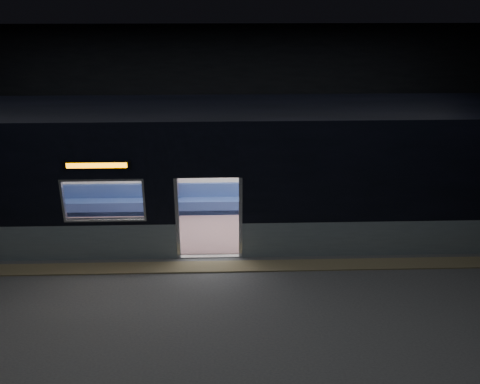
{
  "coord_description": "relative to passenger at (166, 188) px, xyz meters",
  "views": [
    {
      "loc": [
        0.38,
        -9.75,
        6.03
      ],
      "look_at": [
        0.77,
        2.3,
        1.18
      ],
      "focal_mm": 38.0,
      "sensor_mm": 36.0,
      "label": 1
    }
  ],
  "objects": [
    {
      "name": "handbag",
      "position": [
        0.03,
        -0.23,
        -0.13
      ],
      "size": [
        0.32,
        0.3,
        0.13
      ],
      "primitive_type": "cube",
      "rotation": [
        0.0,
        0.0,
        0.35
      ],
      "color": "black",
      "rests_on": "passenger"
    },
    {
      "name": "passenger",
      "position": [
        0.0,
        0.0,
        0.0
      ],
      "size": [
        0.41,
        0.7,
        1.4
      ],
      "rotation": [
        0.0,
        0.0,
        0.01
      ],
      "color": "black",
      "rests_on": "metro_car"
    },
    {
      "name": "tactile_strip",
      "position": [
        1.28,
        -3.0,
        -0.8
      ],
      "size": [
        22.8,
        0.5,
        0.03
      ],
      "primitive_type": "cube",
      "color": "#8C7F59",
      "rests_on": "station_floor"
    },
    {
      "name": "metro_car",
      "position": [
        1.28,
        -1.0,
        1.03
      ],
      "size": [
        18.0,
        3.04,
        3.35
      ],
      "color": "#8697A0",
      "rests_on": "station_floor"
    },
    {
      "name": "station_envelope",
      "position": [
        1.28,
        -3.55,
        2.85
      ],
      "size": [
        24.0,
        14.0,
        5.0
      ],
      "color": "black",
      "rests_on": "station_floor"
    },
    {
      "name": "station_floor",
      "position": [
        1.28,
        -3.55,
        -0.82
      ],
      "size": [
        24.0,
        14.0,
        0.01
      ],
      "primitive_type": "cube",
      "color": "#47494C",
      "rests_on": "ground"
    },
    {
      "name": "transit_map",
      "position": [
        5.42,
        0.31,
        0.67
      ],
      "size": [
        1.01,
        0.03,
        0.66
      ],
      "primitive_type": "cube",
      "color": "white",
      "rests_on": "metro_car"
    }
  ]
}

